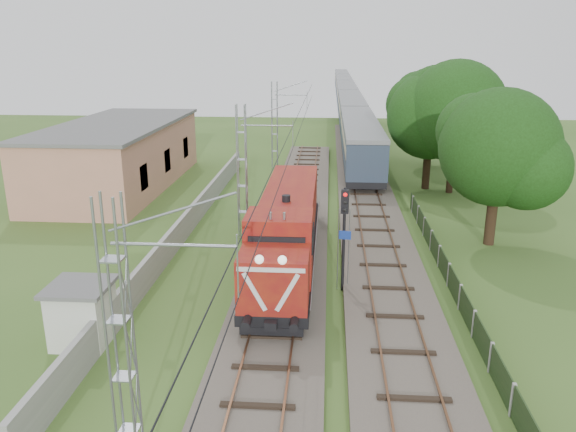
# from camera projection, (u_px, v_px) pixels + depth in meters

# --- Properties ---
(ground) EXTENTS (140.00, 140.00, 0.00)m
(ground) POSITION_uv_depth(u_px,v_px,m) (273.00, 336.00, 22.61)
(ground) COLOR #395A21
(ground) RESTS_ON ground
(track_main) EXTENTS (4.20, 70.00, 0.45)m
(track_main) POSITION_uv_depth(u_px,v_px,m) (286.00, 266.00, 29.23)
(track_main) COLOR #6B6054
(track_main) RESTS_ON ground
(track_side) EXTENTS (4.20, 80.00, 0.45)m
(track_side) POSITION_uv_depth(u_px,v_px,m) (367.00, 201.00, 41.27)
(track_side) COLOR #6B6054
(track_side) RESTS_ON ground
(catenary) EXTENTS (3.31, 70.00, 8.00)m
(catenary) POSITION_uv_depth(u_px,v_px,m) (243.00, 172.00, 33.06)
(catenary) COLOR gray
(catenary) RESTS_ON ground
(boundary_wall) EXTENTS (0.25, 40.00, 1.50)m
(boundary_wall) POSITION_uv_depth(u_px,v_px,m) (187.00, 224.00, 34.28)
(boundary_wall) COLOR #9E9E99
(boundary_wall) RESTS_ON ground
(station_building) EXTENTS (8.40, 20.40, 5.22)m
(station_building) POSITION_uv_depth(u_px,v_px,m) (119.00, 155.00, 45.76)
(station_building) COLOR tan
(station_building) RESTS_ON ground
(fence) EXTENTS (0.12, 32.00, 1.20)m
(fence) POSITION_uv_depth(u_px,v_px,m) (460.00, 297.00, 24.73)
(fence) COLOR black
(fence) RESTS_ON ground
(locomotive) EXTENTS (2.88, 16.46, 4.18)m
(locomotive) POSITION_uv_depth(u_px,v_px,m) (287.00, 228.00, 28.98)
(locomotive) COLOR black
(locomotive) RESTS_ON ground
(coach_rake) EXTENTS (3.25, 121.33, 3.75)m
(coach_rake) POSITION_uv_depth(u_px,v_px,m) (346.00, 94.00, 99.97)
(coach_rake) COLOR black
(coach_rake) RESTS_ON ground
(signal_post) EXTENTS (0.56, 0.43, 5.05)m
(signal_post) POSITION_uv_depth(u_px,v_px,m) (344.00, 222.00, 25.75)
(signal_post) COLOR black
(signal_post) RESTS_ON ground
(relay_hut) EXTENTS (2.38, 2.38, 2.44)m
(relay_hut) POSITION_uv_depth(u_px,v_px,m) (82.00, 313.00, 21.87)
(relay_hut) COLOR silver
(relay_hut) RESTS_ON ground
(tree_a) EXTENTS (6.99, 6.66, 9.07)m
(tree_a) POSITION_uv_depth(u_px,v_px,m) (500.00, 149.00, 31.36)
(tree_a) COLOR #362416
(tree_a) RESTS_ON ground
(tree_b) EXTENTS (7.91, 7.53, 10.26)m
(tree_b) POSITION_uv_depth(u_px,v_px,m) (457.00, 111.00, 42.55)
(tree_b) COLOR #362416
(tree_b) RESTS_ON ground
(tree_c) EXTENTS (7.15, 6.81, 9.27)m
(tree_c) POSITION_uv_depth(u_px,v_px,m) (431.00, 117.00, 43.97)
(tree_c) COLOR #362416
(tree_c) RESTS_ON ground
(tree_d) EXTENTS (7.15, 6.81, 9.27)m
(tree_d) POSITION_uv_depth(u_px,v_px,m) (433.00, 105.00, 52.66)
(tree_d) COLOR #362416
(tree_d) RESTS_ON ground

